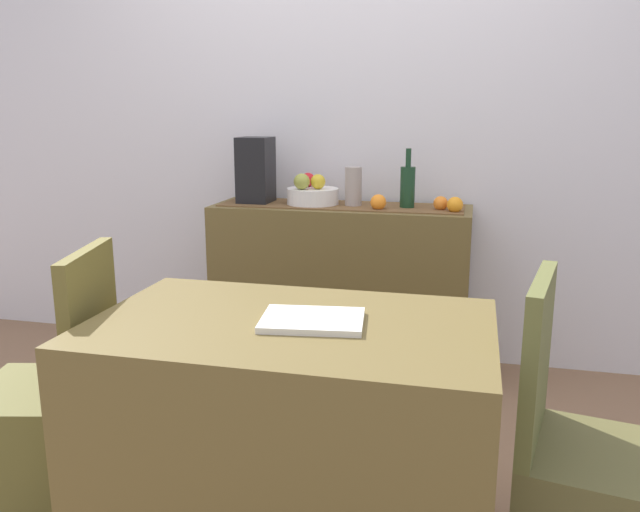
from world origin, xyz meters
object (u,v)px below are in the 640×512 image
Objects in this scene: chair_near_window at (50,440)px; coffee_maker at (256,170)px; dining_table at (292,441)px; wine_bottle at (408,186)px; open_book at (312,320)px; fruit_bowl at (313,196)px; sideboard_console at (339,288)px; ceramic_vase at (353,187)px.

coffee_maker is at bearing 81.60° from chair_near_window.
dining_table is at bearing -0.26° from chair_near_window.
wine_bottle reaches higher than open_book.
fruit_bowl is 0.77× the size of coffee_maker.
coffee_maker reaches higher than wine_bottle.
sideboard_console is at bearing 0.00° from coffee_maker.
open_book is at bearing -80.98° from sideboard_console.
chair_near_window reaches higher than dining_table.
sideboard_console is 0.63m from wine_bottle.
chair_near_window is (-0.22, -1.46, -0.75)m from coffee_maker.
fruit_bowl is 0.29× the size of chair_near_window.
coffee_maker is 1.19× the size of open_book.
chair_near_window is (-0.65, -1.46, -0.16)m from sideboard_console.
open_book is 0.31× the size of chair_near_window.
coffee_maker is (-0.44, 0.00, 0.59)m from sideboard_console.
coffee_maker is at bearing 180.00° from ceramic_vase.
fruit_bowl is 1.33× the size of ceramic_vase.
dining_table is at bearing -86.00° from ceramic_vase.
wine_bottle is 1.58m from dining_table.
sideboard_console is at bearing 91.46° from open_book.
open_book is (0.23, -1.47, 0.33)m from sideboard_console.
wine_bottle is 1.03× the size of open_book.
wine_bottle is 0.86× the size of coffee_maker.
ceramic_vase is 0.70× the size of open_book.
open_book is at bearing -83.55° from ceramic_vase.
ceramic_vase is at bearing 63.68° from chair_near_window.
sideboard_console is 4.95× the size of fruit_bowl.
coffee_maker reaches higher than ceramic_vase.
dining_table is (-0.16, -1.46, -0.59)m from wine_bottle.
ceramic_vase is 0.22× the size of chair_near_window.
wine_bottle is 0.26× the size of dining_table.
coffee_maker is at bearing 180.00° from wine_bottle.
wine_bottle is 0.77m from coffee_maker.
ceramic_vase reaches higher than dining_table.
fruit_bowl reaches higher than chair_near_window.
wine_bottle is at bearing 78.54° from open_book.
dining_table is 1.24× the size of chair_near_window.
sideboard_console is 1.42× the size of chair_near_window.
dining_table is at bearing -67.41° from coffee_maker.
coffee_maker is 0.37× the size of chair_near_window.
chair_near_window is at bearing 179.74° from dining_table.
sideboard_console reaches higher than open_book.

